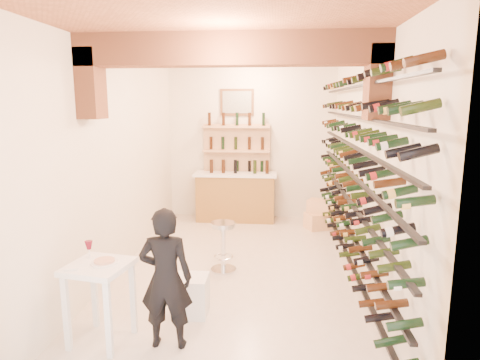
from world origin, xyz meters
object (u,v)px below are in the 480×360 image
(tasting_table, at_px, (99,278))
(crate_lower, at_px, (319,221))
(wine_rack, at_px, (348,168))
(white_stool, at_px, (192,295))
(chrome_barstool, at_px, (223,243))
(person, at_px, (166,278))
(back_counter, at_px, (236,195))

(tasting_table, bearing_deg, crate_lower, 67.86)
(wine_rack, relative_size, white_stool, 12.41)
(tasting_table, bearing_deg, chrome_barstool, 72.45)
(wine_rack, xyz_separation_m, white_stool, (-1.95, -1.34, -1.32))
(wine_rack, xyz_separation_m, person, (-2.07, -1.99, -0.83))
(tasting_table, relative_size, person, 0.71)
(chrome_barstool, height_order, crate_lower, chrome_barstool)
(person, relative_size, chrome_barstool, 1.97)
(chrome_barstool, distance_m, crate_lower, 2.77)
(chrome_barstool, bearing_deg, tasting_table, -117.63)
(person, height_order, chrome_barstool, person)
(wine_rack, xyz_separation_m, back_counter, (-1.83, 2.65, -1.02))
(back_counter, relative_size, tasting_table, 1.66)
(back_counter, xyz_separation_m, crate_lower, (1.70, -0.45, -0.38))
(tasting_table, relative_size, crate_lower, 1.96)
(person, bearing_deg, tasting_table, -4.39)
(back_counter, distance_m, chrome_barstool, 2.69)
(white_stool, relative_size, chrome_barstool, 0.63)
(back_counter, relative_size, chrome_barstool, 2.32)
(back_counter, relative_size, person, 1.18)
(person, height_order, crate_lower, person)
(back_counter, height_order, chrome_barstool, back_counter)
(person, bearing_deg, chrome_barstool, -101.90)
(wine_rack, height_order, person, wine_rack)
(chrome_barstool, bearing_deg, crate_lower, 54.15)
(tasting_table, relative_size, chrome_barstool, 1.39)
(back_counter, bearing_deg, tasting_table, -101.38)
(person, distance_m, chrome_barstool, 2.01)
(back_counter, xyz_separation_m, white_stool, (-0.11, -3.99, -0.30))
(wine_rack, bearing_deg, person, -136.00)
(white_stool, bearing_deg, chrome_barstool, 81.34)
(person, bearing_deg, wine_rack, -138.65)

